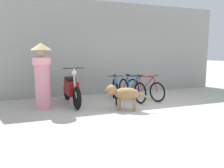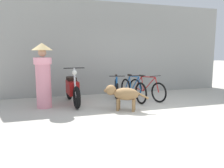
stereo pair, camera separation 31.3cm
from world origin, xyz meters
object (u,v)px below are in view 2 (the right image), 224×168
object	(u,v)px
bicycle_1	(133,90)
bicycle_2	(146,89)
bicycle_0	(116,91)
motorcycle	(72,89)
stray_dog	(123,94)
person_in_robes	(43,73)

from	to	relation	value
bicycle_1	bicycle_2	world-z (taller)	bicycle_1
bicycle_0	bicycle_1	distance (m)	0.53
bicycle_2	motorcycle	xyz separation A→B (m)	(-2.36, 0.09, 0.10)
stray_dog	person_in_robes	world-z (taller)	person_in_robes
person_in_robes	stray_dog	bearing A→B (deg)	163.71
bicycle_2	motorcycle	bearing A→B (deg)	-109.84
bicycle_0	stray_dog	world-z (taller)	bicycle_0
motorcycle	person_in_robes	distance (m)	1.00
motorcycle	stray_dog	bearing A→B (deg)	42.21
bicycle_2	stray_dog	size ratio (longest dim) A/B	1.51
bicycle_0	bicycle_2	distance (m)	1.02
stray_dog	person_in_robes	bearing A→B (deg)	4.91
bicycle_0	bicycle_1	world-z (taller)	same
bicycle_0	stray_dog	size ratio (longest dim) A/B	1.48
motorcycle	person_in_robes	xyz separation A→B (m)	(-0.80, -0.25, 0.54)
bicycle_1	stray_dog	bearing A→B (deg)	-41.15
bicycle_0	bicycle_1	bearing A→B (deg)	101.67
bicycle_2	motorcycle	world-z (taller)	motorcycle
person_in_robes	motorcycle	bearing A→B (deg)	-154.69
bicycle_0	bicycle_2	bearing A→B (deg)	105.99
bicycle_1	motorcycle	bearing A→B (deg)	-100.30
bicycle_0	motorcycle	size ratio (longest dim) A/B	0.85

